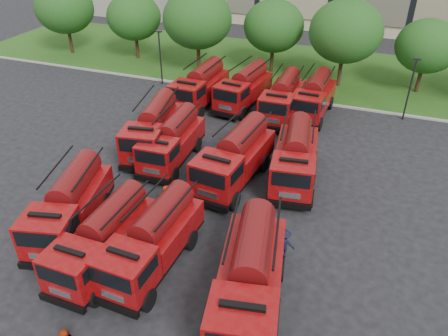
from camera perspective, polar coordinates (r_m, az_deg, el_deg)
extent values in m
plane|color=black|center=(25.96, -5.80, -5.29)|extent=(140.00, 140.00, 0.00)
cube|color=#214412|center=(47.90, 7.99, 12.97)|extent=(70.00, 16.00, 0.12)
cube|color=gray|center=(40.54, 5.24, 9.48)|extent=(70.00, 0.30, 0.14)
cylinder|color=#382314|center=(54.36, -19.37, 15.26)|extent=(0.36, 0.36, 2.62)
ellipsoid|color=#154012|center=(53.49, -20.12, 19.02)|extent=(6.30, 6.30, 5.36)
cylinder|color=#382314|center=(50.66, -11.26, 15.10)|extent=(0.36, 0.36, 2.38)
ellipsoid|color=#154012|center=(49.79, -11.69, 18.79)|extent=(5.71, 5.71, 4.86)
cylinder|color=#382314|center=(45.75, -3.34, 14.06)|extent=(0.36, 0.36, 2.80)
ellipsoid|color=#154012|center=(44.66, -3.50, 18.88)|extent=(6.72, 6.72, 5.71)
cylinder|color=#382314|center=(45.89, 6.24, 13.75)|extent=(0.36, 0.36, 2.45)
ellipsoid|color=#154012|center=(44.91, 6.52, 17.94)|extent=(5.88, 5.88, 5.00)
cylinder|color=#382314|center=(43.34, 14.87, 11.93)|extent=(0.36, 0.36, 2.73)
ellipsoid|color=#154012|center=(42.21, 15.62, 16.82)|extent=(6.55, 6.55, 5.57)
cylinder|color=#382314|center=(44.34, 24.07, 10.33)|extent=(0.36, 0.36, 2.27)
ellipsoid|color=#154012|center=(43.38, 25.03, 14.23)|extent=(5.46, 5.46, 4.64)
cylinder|color=black|center=(42.60, -8.29, 13.93)|extent=(0.14, 0.14, 5.00)
cube|color=black|center=(41.87, -8.57, 17.24)|extent=(0.60, 0.25, 0.12)
cylinder|color=black|center=(37.90, 23.05, 9.29)|extent=(0.14, 0.14, 5.00)
cube|color=black|center=(37.08, 23.90, 12.88)|extent=(0.60, 0.25, 0.12)
cube|color=black|center=(25.41, -19.09, -6.32)|extent=(3.94, 7.35, 0.30)
cube|color=black|center=(23.13, -22.47, -11.82)|extent=(2.48, 0.85, 0.35)
cube|color=maroon|center=(23.11, -21.86, -7.79)|extent=(2.91, 2.73, 1.95)
cube|color=black|center=(22.11, -23.32, -8.71)|extent=(2.05, 0.56, 0.85)
cube|color=maroon|center=(25.73, -18.48, -3.42)|extent=(3.50, 5.06, 1.30)
cylinder|color=#540A0C|center=(25.15, -18.89, -1.46)|extent=(2.48, 4.44, 1.50)
cylinder|color=black|center=(24.27, -23.92, -9.97)|extent=(0.61, 1.15, 1.10)
cylinder|color=black|center=(23.28, -18.90, -10.74)|extent=(0.61, 1.15, 1.10)
cylinder|color=black|center=(27.21, -19.82, -3.91)|extent=(0.61, 1.15, 1.10)
cylinder|color=black|center=(26.33, -15.29, -4.33)|extent=(0.61, 1.15, 1.10)
cube|color=black|center=(22.90, -15.10, -10.57)|extent=(2.28, 6.65, 0.28)
cube|color=black|center=(21.24, -20.35, -16.18)|extent=(2.37, 0.28, 0.33)
cube|color=maroon|center=(20.98, -19.06, -12.21)|extent=(2.35, 2.12, 1.84)
cube|color=black|center=(20.18, -21.14, -13.21)|extent=(1.99, 0.08, 0.80)
cube|color=maroon|center=(23.01, -13.91, -7.60)|extent=(2.39, 4.39, 1.23)
cylinder|color=#540A0C|center=(22.40, -14.25, -5.62)|extent=(1.48, 3.99, 1.42)
cylinder|color=black|center=(22.27, -21.07, -13.76)|extent=(0.35, 1.05, 1.04)
cylinder|color=black|center=(21.14, -16.42, -15.71)|extent=(0.35, 1.05, 1.04)
cylinder|color=black|center=(24.49, -14.93, -7.54)|extent=(0.35, 1.05, 1.04)
cylinder|color=black|center=(23.46, -10.52, -8.93)|extent=(0.35, 1.05, 1.04)
cube|color=black|center=(22.26, -9.04, -11.09)|extent=(2.50, 6.86, 0.29)
cube|color=black|center=(20.43, -14.13, -17.16)|extent=(2.43, 0.34, 0.34)
cube|color=maroon|center=(20.18, -12.73, -12.93)|extent=(2.46, 2.22, 1.89)
cube|color=black|center=(19.30, -14.71, -14.05)|extent=(2.03, 0.13, 0.82)
cube|color=maroon|center=(22.41, -7.83, -7.96)|extent=(2.55, 4.55, 1.26)
cylinder|color=#540A0C|center=(21.76, -8.03, -5.89)|extent=(1.61, 4.12, 1.45)
cylinder|color=black|center=(21.45, -15.18, -14.53)|extent=(0.38, 1.08, 1.07)
cylinder|color=black|center=(20.45, -9.94, -16.60)|extent=(0.38, 1.08, 1.07)
cylinder|color=black|center=(23.88, -9.21, -7.87)|extent=(0.38, 1.08, 1.07)
cylinder|color=black|center=(22.99, -4.38, -9.34)|extent=(0.38, 1.08, 1.07)
cube|color=black|center=(20.14, 3.29, -16.27)|extent=(3.85, 7.90, 0.32)
cube|color=maroon|center=(17.56, 2.33, -19.95)|extent=(3.05, 2.83, 2.11)
cube|color=maroon|center=(20.33, 3.78, -12.17)|extent=(3.53, 5.38, 1.41)
cylinder|color=#540A0C|center=(19.54, 3.90, -9.77)|extent=(2.44, 4.76, 1.62)
cylinder|color=black|center=(21.65, 0.58, -12.24)|extent=(0.59, 1.24, 1.19)
cylinder|color=black|center=(21.52, 7.30, -12.94)|extent=(0.59, 1.24, 1.19)
cube|color=black|center=(31.69, -8.97, 3.50)|extent=(3.75, 7.64, 0.31)
cube|color=black|center=(28.72, -11.14, -0.15)|extent=(2.61, 0.75, 0.37)
cube|color=maroon|center=(29.06, -10.62, 3.15)|extent=(2.95, 2.74, 2.04)
cube|color=black|center=(27.89, -11.48, 2.82)|extent=(2.16, 0.47, 0.89)
cube|color=maroon|center=(32.26, -8.50, 5.78)|extent=(3.43, 5.20, 1.36)
cylinder|color=#540A0C|center=(31.79, -8.66, 7.56)|extent=(2.37, 4.61, 1.57)
cylinder|color=black|center=(29.94, -12.67, 0.98)|extent=(0.58, 1.20, 1.15)
cylinder|color=black|center=(29.17, -8.27, 0.59)|extent=(0.58, 1.20, 1.15)
cylinder|color=black|center=(33.66, -9.97, 5.03)|extent=(0.58, 1.20, 1.15)
cylinder|color=black|center=(32.99, -6.00, 4.76)|extent=(0.58, 1.20, 1.15)
cube|color=black|center=(30.20, -6.63, 2.00)|extent=(2.47, 6.74, 0.28)
cube|color=black|center=(27.68, -9.41, -1.47)|extent=(2.38, 0.34, 0.33)
cube|color=maroon|center=(27.90, -8.63, 1.62)|extent=(2.42, 2.19, 1.85)
cube|color=black|center=(26.88, -9.67, 1.30)|extent=(1.99, 0.14, 0.81)
cube|color=maroon|center=(30.65, -5.93, 4.17)|extent=(2.52, 4.47, 1.23)
cylinder|color=#540A0C|center=(30.19, -6.04, 5.86)|extent=(1.60, 4.05, 1.42)
cylinder|color=black|center=(28.82, -10.56, -0.21)|extent=(0.38, 1.06, 1.04)
cylinder|color=black|center=(27.95, -6.59, -0.96)|extent=(0.38, 1.06, 1.04)
cylinder|color=black|center=(32.00, -7.19, 3.64)|extent=(0.38, 1.06, 1.04)
cylinder|color=black|center=(31.22, -3.53, 3.06)|extent=(0.38, 1.06, 1.04)
cube|color=black|center=(27.89, 1.44, -0.41)|extent=(3.17, 7.62, 0.32)
cube|color=black|center=(25.17, -2.20, -4.68)|extent=(2.66, 0.53, 0.37)
cube|color=maroon|center=(25.32, -0.96, -0.95)|extent=(2.82, 2.58, 2.06)
cube|color=black|center=(24.19, -2.25, -1.39)|extent=(2.22, 0.28, 0.90)
cube|color=maroon|center=(28.35, 2.46, 2.18)|extent=(3.07, 5.11, 1.38)
cylinder|color=#540A0C|center=(27.80, 2.52, 4.18)|extent=(2.03, 4.58, 1.59)
cylinder|color=black|center=(26.39, -3.50, -2.88)|extent=(0.49, 1.20, 1.16)
cylinder|color=black|center=(25.48, 1.29, -4.29)|extent=(0.49, 1.20, 1.16)
cylinder|color=black|center=(29.85, 0.87, 1.77)|extent=(0.49, 1.20, 1.16)
cylinder|color=black|center=(29.04, 5.21, 0.67)|extent=(0.49, 1.20, 1.16)
cube|color=black|center=(28.34, 9.12, -0.33)|extent=(3.35, 7.42, 0.31)
cube|color=black|center=(25.37, 8.45, -4.78)|extent=(2.57, 0.62, 0.36)
cube|color=maroon|center=(25.65, 8.90, -1.07)|extent=(2.80, 2.58, 2.00)
cube|color=black|center=(24.44, 8.77, -1.63)|extent=(2.13, 0.36, 0.87)
cube|color=maroon|center=(28.88, 9.44, 2.22)|extent=(3.15, 5.01, 1.33)
cylinder|color=#540A0C|center=(28.35, 9.63, 4.12)|extent=(2.13, 4.47, 1.53)
cylinder|color=black|center=(26.24, 6.08, -3.30)|extent=(0.51, 1.16, 1.13)
cylinder|color=black|center=(26.19, 11.20, -3.90)|extent=(0.51, 1.16, 1.13)
cylinder|color=black|center=(30.01, 7.15, 1.63)|extent=(0.51, 1.16, 1.13)
cylinder|color=black|center=(29.96, 11.62, 1.12)|extent=(0.51, 1.16, 1.13)
cube|color=black|center=(38.40, -3.08, 9.19)|extent=(2.64, 7.28, 0.31)
cube|color=black|center=(35.46, -5.61, 6.93)|extent=(2.58, 0.35, 0.36)
cube|color=maroon|center=(35.92, -4.83, 9.43)|extent=(2.60, 2.36, 2.01)
cube|color=black|center=(34.80, -5.73, 9.43)|extent=(2.16, 0.13, 0.87)
cube|color=maroon|center=(39.03, -2.39, 10.91)|extent=(2.70, 4.82, 1.34)
cylinder|color=#540A0C|center=(38.64, -2.43, 12.42)|extent=(1.71, 4.37, 1.54)
cylinder|color=black|center=(36.78, -6.55, 7.76)|extent=(0.40, 1.14, 1.13)
cylinder|color=black|center=(35.78, -3.19, 7.19)|extent=(0.40, 1.14, 1.13)
cylinder|color=black|center=(40.45, -3.47, 10.27)|extent=(0.40, 1.14, 1.13)
cylinder|color=black|center=(39.54, -0.34, 9.78)|extent=(0.40, 1.14, 1.13)
cube|color=black|center=(38.21, 2.61, 9.05)|extent=(3.17, 7.19, 0.30)
cube|color=black|center=(35.35, 0.10, 6.97)|extent=(2.49, 0.57, 0.35)
cube|color=maroon|center=(35.80, 0.97, 9.35)|extent=(2.70, 2.48, 1.94)
cube|color=black|center=(34.71, 0.13, 9.39)|extent=(2.08, 0.32, 0.84)
cube|color=maroon|center=(38.82, 3.35, 10.68)|extent=(3.01, 4.85, 1.29)
cylinder|color=#540A0C|center=(38.44, 3.40, 12.14)|extent=(2.02, 4.33, 1.49)
cylinder|color=black|center=(36.62, -0.80, 7.82)|extent=(0.49, 1.13, 1.09)
cylinder|color=black|center=(35.68, 2.45, 7.10)|extent=(0.49, 1.13, 1.09)
cylinder|color=black|center=(40.19, 2.24, 10.12)|extent=(0.49, 1.13, 1.09)
cylinder|color=black|center=(39.33, 5.27, 9.49)|extent=(0.49, 1.13, 1.09)
cube|color=black|center=(36.50, 7.58, 7.63)|extent=(2.41, 7.03, 0.30)
cube|color=black|center=(33.40, 6.19, 5.16)|extent=(2.50, 0.29, 0.35)
cube|color=maroon|center=(33.90, 6.79, 7.76)|extent=(2.48, 2.24, 1.95)
cube|color=black|center=(32.72, 6.37, 7.71)|extent=(2.10, 0.08, 0.85)
cube|color=maroon|center=(37.17, 8.06, 9.41)|extent=(2.52, 4.63, 1.30)
cylinder|color=#540A0C|center=(36.77, 8.19, 10.93)|extent=(1.57, 4.22, 1.50)
cylinder|color=black|center=(34.49, 4.72, 6.08)|extent=(0.37, 1.10, 1.10)
cylinder|color=black|center=(34.05, 8.46, 5.46)|extent=(0.37, 1.10, 1.10)
cylinder|color=black|center=(38.37, 6.50, 8.81)|extent=(0.37, 1.10, 1.10)
cylinder|color=black|center=(37.97, 9.89, 8.27)|extent=(0.37, 1.10, 1.10)
cube|color=black|center=(37.20, 11.51, 7.71)|extent=(2.51, 6.91, 0.29)
cube|color=black|center=(34.15, 10.19, 5.44)|extent=(2.45, 0.34, 0.34)
cube|color=maroon|center=(34.66, 10.83, 7.89)|extent=(2.47, 2.24, 1.90)
cube|color=black|center=(33.50, 10.46, 7.87)|extent=(2.05, 0.13, 0.83)
cube|color=maroon|center=(37.87, 12.00, 9.40)|extent=(2.56, 4.58, 1.27)
cylinder|color=#540A0C|center=(37.48, 12.18, 10.85)|extent=(1.62, 4.15, 1.46)
cylinder|color=black|center=(35.20, 8.78, 6.34)|extent=(0.38, 1.09, 1.07)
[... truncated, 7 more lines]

